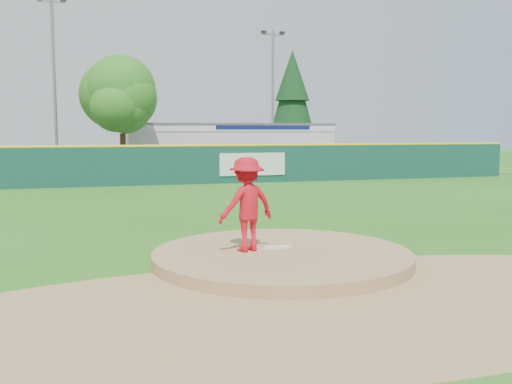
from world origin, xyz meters
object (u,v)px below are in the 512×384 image
object	(u,v)px
pool_building_grp	(224,145)
deciduous_tree	(122,102)
conifer_tree	(292,99)
van	(170,166)
light_pole_left	(54,78)
pitcher	(247,204)
light_pole_right	(273,93)

from	to	relation	value
pool_building_grp	deciduous_tree	bearing A→B (deg)	-138.84
pool_building_grp	conifer_tree	world-z (taller)	conifer_tree
van	conifer_tree	world-z (taller)	conifer_tree
deciduous_tree	light_pole_left	size ratio (longest dim) A/B	0.67
deciduous_tree	light_pole_left	distance (m)	4.72
pitcher	deciduous_tree	distance (m)	25.03
pitcher	van	world-z (taller)	pitcher
conifer_tree	light_pole_left	size ratio (longest dim) A/B	0.86
pitcher	light_pole_right	xyz separation A→B (m)	(9.71, 28.78, 4.30)
deciduous_tree	conifer_tree	bearing A→B (deg)	36.25
pool_building_grp	conifer_tree	size ratio (longest dim) A/B	1.60
van	light_pole_right	bearing A→B (deg)	-62.44
light_pole_right	van	bearing A→B (deg)	-149.72
pitcher	pool_building_grp	distance (m)	32.47
light_pole_left	light_pole_right	bearing A→B (deg)	7.59
van	conifer_tree	xyz separation A→B (m)	(12.25, 11.82, 4.93)
pitcher	deciduous_tree	world-z (taller)	deciduous_tree
pool_building_grp	light_pole_right	size ratio (longest dim) A/B	1.52
pool_building_grp	conifer_tree	distance (m)	8.95
deciduous_tree	conifer_tree	distance (m)	18.63
deciduous_tree	conifer_tree	world-z (taller)	conifer_tree
van	light_pole_right	world-z (taller)	light_pole_right
light_pole_right	pitcher	bearing A→B (deg)	-108.65
van	light_pole_right	distance (m)	10.75
pitcher	van	xyz separation A→B (m)	(1.46, 23.96, -0.64)
conifer_tree	light_pole_right	world-z (taller)	light_pole_right
pitcher	light_pole_right	bearing A→B (deg)	-126.66
pitcher	van	bearing A→B (deg)	-111.50
deciduous_tree	pool_building_grp	bearing A→B (deg)	41.16
light_pole_left	light_pole_right	xyz separation A→B (m)	(15.00, 2.00, -0.51)
deciduous_tree	light_pole_right	distance (m)	11.75
pitcher	conifer_tree	size ratio (longest dim) A/B	0.21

